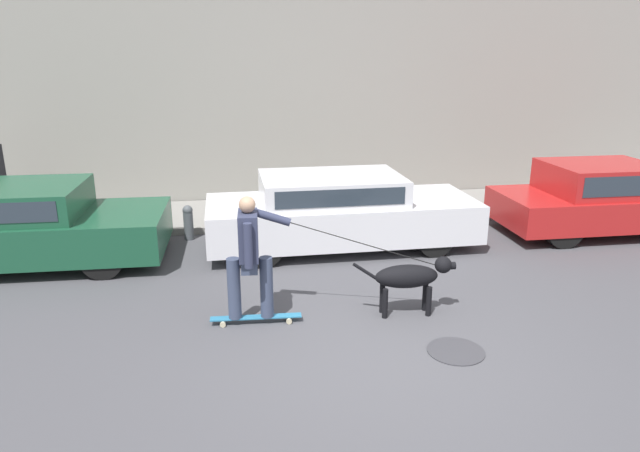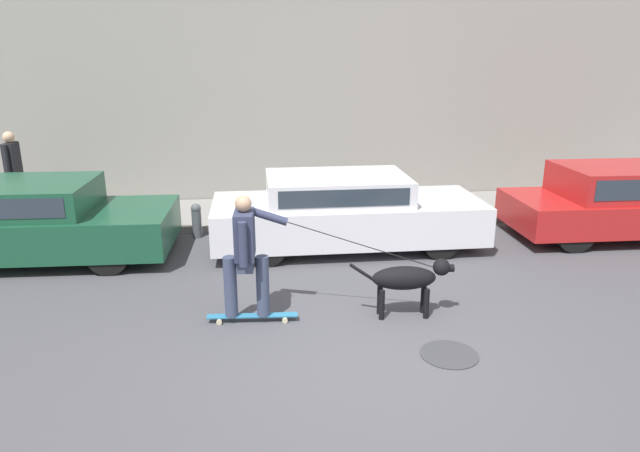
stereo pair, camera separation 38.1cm
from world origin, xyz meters
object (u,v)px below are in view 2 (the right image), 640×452
Objects in this scene: parked_car_2 at (618,203)px; parked_car_1 at (345,212)px; pedestrian_with_bag at (13,170)px; parked_car_0 at (29,222)px; skateboarder at (247,253)px; fire_hydrant at (197,220)px; dog at (408,279)px.

parked_car_1 is at bearing -178.94° from parked_car_2.
pedestrian_with_bag is (-6.06, 2.11, 0.45)m from parked_car_1.
skateboarder is (3.47, -2.69, 0.29)m from parked_car_0.
parked_car_0 is 2.68m from fire_hydrant.
parked_car_1 reaches higher than fire_hydrant.
pedestrian_with_bag reaches higher than parked_car_2.
fire_hydrant is (3.50, -1.29, -0.73)m from pedestrian_with_bag.
pedestrian_with_bag is (-0.96, 2.10, 0.44)m from parked_car_0.
parked_car_1 is 4.96m from parked_car_2.
parked_car_2 is 2.37× the size of pedestrian_with_bag.
parked_car_2 reaches higher than parked_car_1.
pedestrian_with_bag reaches higher than parked_car_1.
fire_hydrant is at bearing 19.65° from parked_car_0.
skateboarder is at bearing -35.95° from parked_car_0.
skateboarder reaches higher than dog.
skateboarder is 4.66× the size of fire_hydrant.
parked_car_0 is 7.07× the size of fire_hydrant.
parked_car_2 is at bearing -6.21° from fire_hydrant.
pedestrian_with_bag reaches higher than fire_hydrant.
parked_car_0 is 0.98× the size of parked_car_1.
dog is 0.79× the size of pedestrian_with_bag.
parked_car_1 is 2.71m from fire_hydrant.
dog is at bearing -148.02° from parked_car_2.
dog is at bearing 145.88° from pedestrian_with_bag.
dog is (0.36, -2.76, -0.11)m from parked_car_1.
skateboarder is at bearing 135.76° from pedestrian_with_bag.
parked_car_2 is at bearing -0.23° from parked_car_1.
skateboarder is (-1.99, 0.07, 0.41)m from dog.
parked_car_2 is at bearing 34.17° from dog.
fire_hydrant is at bearing 174.84° from parked_car_2.
skateboarder reaches higher than parked_car_2.
dog is (5.46, -2.76, -0.12)m from parked_car_0.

